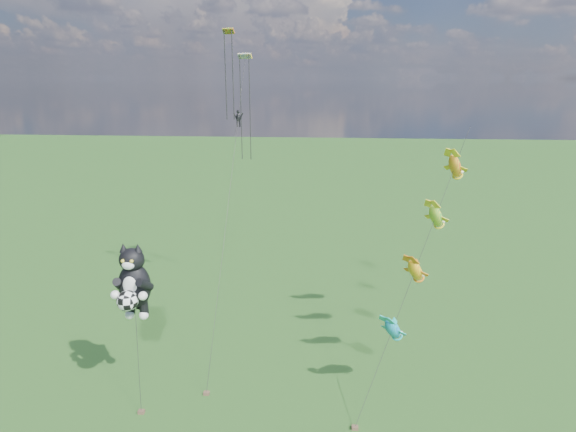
{
  "coord_description": "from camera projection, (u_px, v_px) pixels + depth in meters",
  "views": [
    {
      "loc": [
        15.43,
        -25.59,
        20.62
      ],
      "look_at": [
        12.33,
        11.28,
        10.02
      ],
      "focal_mm": 30.0,
      "sensor_mm": 36.0,
      "label": 1
    }
  ],
  "objects": [
    {
      "name": "cat_kite_rig",
      "position": [
        133.0,
        283.0,
        31.18
      ],
      "size": [
        2.54,
        4.16,
        10.51
      ],
      "rotation": [
        0.0,
        0.0,
        0.31
      ],
      "color": "brown",
      "rests_on": "ground"
    },
    {
      "name": "ground",
      "position": [
        86.0,
        406.0,
        31.44
      ],
      "size": [
        300.0,
        300.0,
        0.0
      ],
      "primitive_type": "plane",
      "color": "#113B0E"
    },
    {
      "name": "parafoil_rig",
      "position": [
        238.0,
        105.0,
        41.65
      ],
      "size": [
        1.94,
        17.54,
        24.61
      ],
      "rotation": [
        0.0,
        0.0,
        0.07
      ],
      "color": "brown",
      "rests_on": "ground"
    },
    {
      "name": "fish_windsock_rig",
      "position": [
        425.0,
        243.0,
        33.36
      ],
      "size": [
        8.94,
        13.35,
        17.12
      ],
      "rotation": [
        0.0,
        0.0,
        -0.26
      ],
      "color": "brown",
      "rests_on": "ground"
    }
  ]
}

